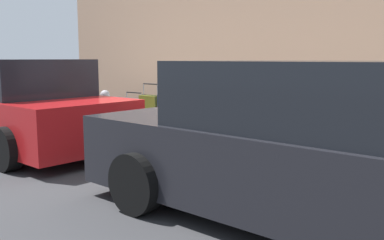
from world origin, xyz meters
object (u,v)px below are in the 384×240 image
object	(u,v)px
suitcase_navy_8	(169,115)
parked_car_charcoal_0	(316,149)
suitcase_black_7	(182,124)
suitcase_teal_10	(134,116)
suitcase_olive_2	(308,134)
suitcase_teal_3	(280,135)
suitcase_maroon_5	(230,124)
suitcase_silver_6	(208,119)
suitcase_olive_9	(151,114)
suitcase_navy_1	(343,137)
suitcase_red_4	(254,128)
suitcase_black_0	(376,145)
parked_car_red_1	(20,107)
bollard_post	(78,106)
fire_hydrant	(105,107)

from	to	relation	value
suitcase_navy_8	parked_car_charcoal_0	xyz separation A→B (m)	(-3.90, 2.10, 0.21)
suitcase_black_7	suitcase_teal_10	world-z (taller)	suitcase_teal_10
suitcase_olive_2	suitcase_navy_8	world-z (taller)	suitcase_navy_8
suitcase_teal_3	suitcase_navy_8	world-z (taller)	suitcase_navy_8
suitcase_maroon_5	suitcase_silver_6	distance (m)	0.50
suitcase_silver_6	suitcase_olive_9	xyz separation A→B (m)	(1.38, 0.06, -0.01)
suitcase_navy_1	suitcase_red_4	world-z (taller)	suitcase_navy_1
suitcase_maroon_5	suitcase_silver_6	bearing A→B (deg)	-3.36
suitcase_navy_1	suitcase_olive_2	size ratio (longest dim) A/B	1.23
suitcase_navy_1	suitcase_olive_2	world-z (taller)	suitcase_navy_1
suitcase_black_0	suitcase_navy_1	world-z (taller)	suitcase_navy_1
parked_car_charcoal_0	suitcase_olive_9	bearing A→B (deg)	-25.41
parked_car_red_1	parked_car_charcoal_0	bearing A→B (deg)	180.00
suitcase_navy_1	suitcase_navy_8	distance (m)	3.34
bollard_post	suitcase_silver_6	bearing A→B (deg)	-176.53
suitcase_navy_8	fire_hydrant	world-z (taller)	suitcase_navy_8
suitcase_navy_1	fire_hydrant	xyz separation A→B (m)	(5.20, 0.08, 0.06)
suitcase_maroon_5	suitcase_navy_8	xyz separation A→B (m)	(1.41, 0.00, 0.05)
suitcase_navy_1	parked_car_red_1	xyz separation A→B (m)	(4.98, 2.14, 0.25)
suitcase_navy_1	suitcase_navy_8	size ratio (longest dim) A/B	1.11
suitcase_maroon_5	parked_car_charcoal_0	world-z (taller)	parked_car_charcoal_0
suitcase_silver_6	parked_car_red_1	distance (m)	3.34
suitcase_black_0	suitcase_teal_3	xyz separation A→B (m)	(1.44, 0.01, -0.04)
suitcase_navy_1	suitcase_olive_9	size ratio (longest dim) A/B	0.95
suitcase_teal_10	parked_car_charcoal_0	distance (m)	5.33
suitcase_navy_1	suitcase_olive_9	world-z (taller)	suitcase_olive_9
suitcase_olive_2	parked_car_charcoal_0	world-z (taller)	parked_car_charcoal_0
suitcase_olive_9	parked_car_charcoal_0	size ratio (longest dim) A/B	0.20
suitcase_teal_3	suitcase_olive_9	world-z (taller)	suitcase_olive_9
suitcase_black_7	suitcase_navy_8	size ratio (longest dim) A/B	0.68
suitcase_olive_9	suitcase_teal_10	distance (m)	0.53
suitcase_navy_8	parked_car_charcoal_0	bearing A→B (deg)	151.70
suitcase_silver_6	suitcase_navy_8	xyz separation A→B (m)	(0.92, 0.03, 0.01)
suitcase_navy_1	suitcase_silver_6	bearing A→B (deg)	0.24
suitcase_black_7	bollard_post	distance (m)	3.08
suitcase_black_0	bollard_post	xyz separation A→B (m)	(6.46, 0.16, 0.07)
suitcase_navy_1	parked_car_charcoal_0	size ratio (longest dim) A/B	0.19
suitcase_teal_10	suitcase_olive_2	bearing A→B (deg)	179.07
suitcase_silver_6	suitcase_teal_10	world-z (taller)	suitcase_silver_6
bollard_post	parked_car_charcoal_0	bearing A→B (deg)	163.66
suitcase_olive_9	parked_car_red_1	bearing A→B (deg)	60.40
suitcase_red_4	suitcase_olive_9	bearing A→B (deg)	0.38
suitcase_navy_1	suitcase_olive_2	xyz separation A→B (m)	(0.48, 0.10, 0.00)
suitcase_olive_9	suitcase_teal_10	world-z (taller)	suitcase_olive_9
suitcase_teal_10	bollard_post	xyz separation A→B (m)	(1.65, 0.19, 0.09)
suitcase_silver_6	suitcase_black_7	size ratio (longest dim) A/B	1.44
suitcase_red_4	fire_hydrant	distance (m)	3.77
suitcase_navy_1	suitcase_maroon_5	distance (m)	1.93
suitcase_olive_9	suitcase_navy_1	bearing A→B (deg)	-178.94
suitcase_teal_3	suitcase_navy_8	size ratio (longest dim) A/B	0.71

